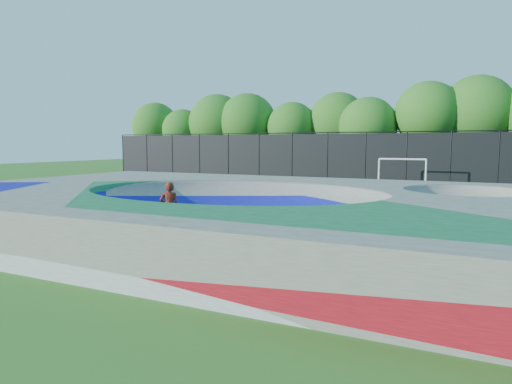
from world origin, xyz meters
TOP-DOWN VIEW (x-y plane):
  - ground at (0.00, 0.00)m, footprint 120.00×120.00m
  - skate_deck at (0.00, 0.00)m, footprint 22.00×14.00m
  - skater at (-1.77, -1.30)m, footprint 0.78×0.73m
  - skateboard at (-1.77, -1.30)m, footprint 0.74×0.66m
  - soccer_goal at (3.09, 18.45)m, footprint 3.22×0.12m
  - fence at (0.00, 21.00)m, footprint 48.09×0.09m
  - treeline at (-1.51, 25.96)m, footprint 51.76×7.31m

SIDE VIEW (x-z plane):
  - ground at x=0.00m, z-range 0.00..0.00m
  - skateboard at x=-1.77m, z-range 0.00..0.05m
  - skate_deck at x=0.00m, z-range 0.00..1.50m
  - skater at x=-1.77m, z-range 0.00..1.80m
  - soccer_goal at x=3.09m, z-range 0.41..2.54m
  - fence at x=0.00m, z-range 0.08..4.12m
  - treeline at x=-1.51m, z-range 0.83..9.33m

